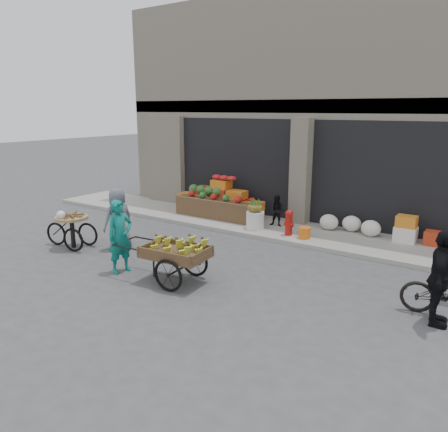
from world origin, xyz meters
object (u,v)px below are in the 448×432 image
Objects in this scene: banana_cart at (174,250)px; tricycle_cart at (72,226)px; vendor_woman at (120,236)px; fire_hydrant at (289,221)px; pineapple_bin at (255,220)px; cyclist at (440,279)px; seated_person at (277,211)px; orange_bucket at (304,233)px; vendor_grey at (118,219)px.

banana_cart is 1.60× the size of tricycle_cart.
fire_hydrant is at bearing -12.69° from vendor_woman.
pineapple_bin is at bearing 38.41° from tricycle_cart.
tricycle_cart is 0.89× the size of cyclist.
seated_person is at bearing 86.32° from banana_cart.
orange_bucket is at bearing -18.21° from vendor_woman.
cyclist is at bearing -67.01° from vendor_woman.
tricycle_cart is (-3.22, -3.90, 0.20)m from pineapple_bin.
tricycle_cart is 8.59m from cyclist.
vendor_grey is 7.46m from cyclist.
banana_cart is (0.49, -4.19, 0.32)m from pineapple_bin.
fire_hydrant is at bearing -2.60° from pineapple_bin.
orange_bucket is at bearing 26.20° from tricycle_cart.
tricycle_cart is at bearing 89.64° from vendor_woman.
cyclist reaches higher than seated_person.
vendor_woman is at bearing -24.02° from tricycle_cart.
vendor_woman is at bearing -175.84° from banana_cart.
vendor_grey reaches higher than banana_cart.
fire_hydrant is 0.43× the size of cyclist.
pineapple_bin is at bearing 0.50° from vendor_woman.
seated_person is 0.64× the size of tricycle_cart.
vendor_grey is at bearing 83.85° from cyclist.
seated_person is at bearing 149.74° from orange_bucket.
banana_cart is at bearing -98.39° from fire_hydrant.
banana_cart is 1.44× the size of vendor_woman.
fire_hydrant is 5.79m from tricycle_cart.
banana_cart reaches higher than tricycle_cart.
pineapple_bin is 0.33× the size of vendor_grey.
pineapple_bin is at bearing 176.42° from orange_bucket.
cyclist is (6.20, 1.25, 0.01)m from vendor_woman.
tricycle_cart is (-3.62, -4.50, -0.02)m from seated_person.
cyclist is (7.45, 0.15, 0.02)m from vendor_grey.
vendor_woman reaches higher than pineapple_bin.
vendor_grey reaches higher than tricycle_cart.
tricycle_cart is at bearing -141.69° from orange_bucket.
seated_person is 5.78m from tricycle_cart.
cyclist is (4.24, -3.10, 0.32)m from fire_hydrant.
tricycle_cart is at bearing 87.73° from cyclist.
vendor_woman is at bearing 94.12° from cyclist.
tricycle_cart is at bearing -138.23° from fire_hydrant.
tricycle_cart is (-4.82, -3.80, 0.30)m from orange_bucket.
seated_person is at bearing 137.12° from fire_hydrant.
pineapple_bin is 0.36× the size of tricycle_cart.
cyclist reaches higher than pineapple_bin.
cyclist is (5.34, -3.15, 0.45)m from pineapple_bin.
tricycle_cart is 0.91× the size of vendor_grey.
vendor_woman is 2.42m from tricycle_cart.
vendor_woman reaches higher than banana_cart.
vendor_grey is at bearing -122.67° from pineapple_bin.
banana_cart reaches higher than pineapple_bin.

